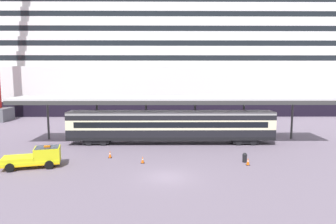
% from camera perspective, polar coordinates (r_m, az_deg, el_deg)
% --- Properties ---
extents(ground_plane, '(400.00, 400.00, 0.00)m').
position_cam_1_polar(ground_plane, '(26.89, -0.19, -11.97)').
color(ground_plane, slate).
extents(cruise_ship, '(126.60, 30.62, 34.59)m').
position_cam_1_polar(cruise_ship, '(77.55, -3.40, 9.24)').
color(cruise_ship, black).
rests_on(cruise_ship, ground).
extents(platform_canopy, '(39.42, 5.26, 5.87)m').
position_cam_1_polar(platform_canopy, '(38.67, 0.53, 2.38)').
color(platform_canopy, silver).
rests_on(platform_canopy, ground).
extents(train_carriage, '(25.67, 2.81, 4.11)m').
position_cam_1_polar(train_carriage, '(38.65, 0.54, -2.51)').
color(train_carriage, black).
rests_on(train_carriage, ground).
extents(service_truck, '(5.54, 3.28, 2.02)m').
position_cam_1_polar(service_truck, '(31.83, -23.13, -7.65)').
color(service_truck, yellow).
rests_on(service_truck, ground).
extents(traffic_cone_near, '(0.36, 0.36, 0.76)m').
position_cam_1_polar(traffic_cone_near, '(33.13, -10.71, -7.72)').
color(traffic_cone_near, black).
rests_on(traffic_cone_near, ground).
extents(traffic_cone_mid, '(0.36, 0.36, 0.68)m').
position_cam_1_polar(traffic_cone_mid, '(30.78, -4.74, -8.85)').
color(traffic_cone_mid, black).
rests_on(traffic_cone_mid, ground).
extents(traffic_cone_far, '(0.36, 0.36, 0.73)m').
position_cam_1_polar(traffic_cone_far, '(31.03, 14.62, -8.89)').
color(traffic_cone_far, black).
rests_on(traffic_cone_far, ground).
extents(quay_bollard, '(0.48, 0.48, 0.96)m').
position_cam_1_polar(quay_bollard, '(31.91, 14.05, -8.12)').
color(quay_bollard, black).
rests_on(quay_bollard, ground).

